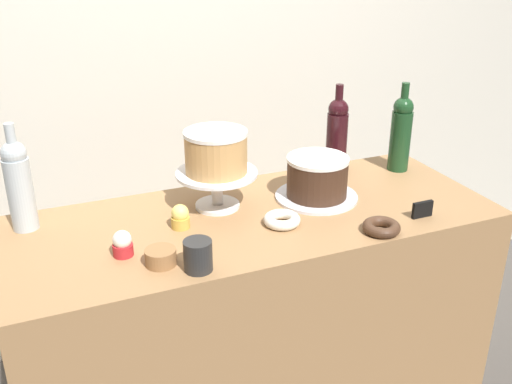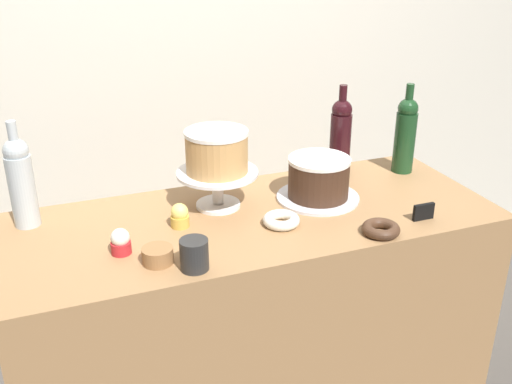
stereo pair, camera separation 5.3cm
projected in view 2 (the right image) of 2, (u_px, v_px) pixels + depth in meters
name	position (u px, v px, depth m)	size (l,w,h in m)	color
back_wall	(181.00, 52.00, 2.45)	(6.00, 0.05, 2.60)	beige
display_counter	(256.00, 339.00, 2.04)	(1.52, 0.60, 0.95)	#997047
cake_stand_pedestal	(218.00, 182.00, 1.87)	(0.26, 0.26, 0.12)	silver
white_layer_cake	(217.00, 151.00, 1.83)	(0.20, 0.20, 0.13)	tan
silver_serving_platter	(318.00, 197.00, 1.96)	(0.27, 0.27, 0.01)	silver
chocolate_round_cake	(319.00, 177.00, 1.93)	(0.20, 0.20, 0.13)	#3D2619
wine_bottle_clear	(21.00, 181.00, 1.73)	(0.08, 0.08, 0.33)	#B2BCC1
wine_bottle_dark_red	(341.00, 135.00, 2.11)	(0.08, 0.08, 0.33)	black
wine_bottle_green	(405.00, 134.00, 2.13)	(0.08, 0.08, 0.33)	#193D1E
cupcake_vanilla	(121.00, 242.00, 1.62)	(0.06, 0.06, 0.07)	red
cupcake_lemon	(180.00, 216.00, 1.76)	(0.06, 0.06, 0.07)	gold
donut_sugar	(281.00, 220.00, 1.78)	(0.11, 0.11, 0.03)	silver
donut_chocolate	(381.00, 229.00, 1.73)	(0.11, 0.11, 0.03)	#472D1E
cookie_stack	(158.00, 255.00, 1.58)	(0.08, 0.08, 0.04)	olive
price_sign_chalkboard	(424.00, 212.00, 1.81)	(0.07, 0.01, 0.05)	black
coffee_cup_ceramic	(194.00, 255.00, 1.54)	(0.08, 0.08, 0.09)	#282828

